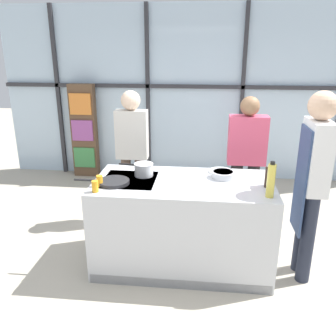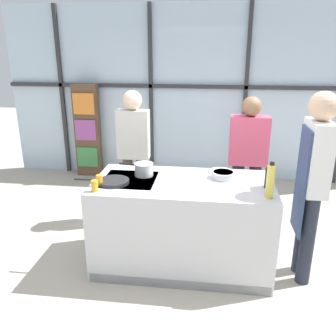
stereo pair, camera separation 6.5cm
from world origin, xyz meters
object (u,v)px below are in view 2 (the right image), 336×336
(frying_pan, at_px, (113,181))
(pepper_grinder, at_px, (267,177))
(spectator_far_left, at_px, (134,147))
(white_plate, at_px, (221,172))
(oil_bottle, at_px, (270,181))
(saucepan, at_px, (144,169))
(juice_glass_far, at_px, (99,180))
(chef, at_px, (313,176))
(juice_glass_near, at_px, (95,186))
(mixing_bowl, at_px, (223,175))
(spectator_center_left, at_px, (248,156))

(frying_pan, relative_size, pepper_grinder, 2.41)
(spectator_far_left, bearing_deg, frying_pan, 91.68)
(spectator_far_left, relative_size, pepper_grinder, 7.43)
(spectator_far_left, xyz_separation_m, frying_pan, (0.03, -1.08, -0.03))
(white_plate, relative_size, oil_bottle, 0.79)
(spectator_far_left, distance_m, white_plate, 1.24)
(saucepan, xyz_separation_m, white_plate, (0.78, 0.20, -0.06))
(spectator_far_left, height_order, oil_bottle, spectator_far_left)
(juice_glass_far, bearing_deg, oil_bottle, -3.14)
(chef, height_order, juice_glass_near, chef)
(spectator_far_left, relative_size, saucepan, 4.63)
(pepper_grinder, relative_size, juice_glass_far, 2.12)
(mixing_bowl, bearing_deg, spectator_center_left, 68.83)
(white_plate, distance_m, juice_glass_near, 1.32)
(juice_glass_near, bearing_deg, frying_pan, 63.61)
(spectator_far_left, height_order, pepper_grinder, spectator_far_left)
(juice_glass_near, bearing_deg, pepper_grinder, 10.28)
(frying_pan, distance_m, juice_glass_near, 0.24)
(juice_glass_far, bearing_deg, mixing_bowl, 16.84)
(juice_glass_near, bearing_deg, white_plate, 30.07)
(spectator_center_left, height_order, oil_bottle, spectator_center_left)
(oil_bottle, bearing_deg, white_plate, 123.67)
(mixing_bowl, xyz_separation_m, juice_glass_near, (-1.16, -0.49, 0.02))
(frying_pan, bearing_deg, spectator_far_left, 91.68)
(spectator_far_left, xyz_separation_m, saucepan, (0.29, -0.83, 0.02))
(oil_bottle, height_order, juice_glass_near, oil_bottle)
(spectator_far_left, distance_m, oil_bottle, 1.93)
(frying_pan, xyz_separation_m, mixing_bowl, (1.06, 0.28, 0.02))
(spectator_center_left, relative_size, juice_glass_near, 15.28)
(spectator_far_left, height_order, spectator_center_left, spectator_far_left)
(spectator_center_left, bearing_deg, saucepan, 36.80)
(oil_bottle, height_order, pepper_grinder, oil_bottle)
(white_plate, height_order, mixing_bowl, mixing_bowl)
(spectator_center_left, bearing_deg, pepper_grinder, 94.79)
(saucepan, bearing_deg, spectator_far_left, 109.06)
(spectator_center_left, height_order, pepper_grinder, spectator_center_left)
(frying_pan, relative_size, oil_bottle, 1.66)
(oil_bottle, height_order, juice_glass_far, oil_bottle)
(spectator_far_left, xyz_separation_m, pepper_grinder, (1.48, -1.01, 0.05))
(spectator_far_left, distance_m, frying_pan, 1.08)
(spectator_center_left, height_order, juice_glass_near, spectator_center_left)
(white_plate, bearing_deg, mixing_bowl, -83.99)
(mixing_bowl, bearing_deg, pepper_grinder, -27.77)
(mixing_bowl, distance_m, oil_bottle, 0.60)
(spectator_center_left, distance_m, mixing_bowl, 0.86)
(spectator_far_left, height_order, juice_glass_near, spectator_far_left)
(spectator_center_left, bearing_deg, frying_pan, 38.34)
(juice_glass_near, bearing_deg, oil_bottle, 2.03)
(saucepan, xyz_separation_m, pepper_grinder, (1.20, -0.18, 0.03))
(spectator_center_left, xyz_separation_m, juice_glass_far, (-1.47, -1.16, 0.06))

